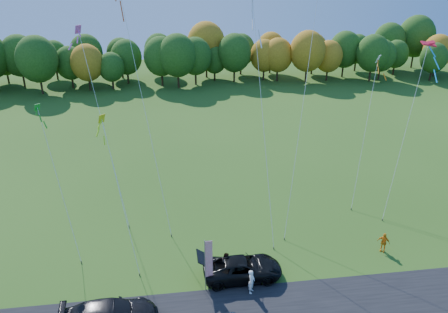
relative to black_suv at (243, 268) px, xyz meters
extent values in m
plane|color=#294F14|center=(-0.54, 0.00, -0.79)|extent=(160.00, 160.00, 0.00)
imported|color=black|center=(0.00, 0.00, 0.00)|extent=(5.71, 2.68, 1.58)
imported|color=white|center=(0.33, -1.61, 0.11)|extent=(0.66, 0.77, 1.79)
imported|color=gray|center=(-1.10, 0.61, 0.09)|extent=(0.74, 0.91, 1.77)
imported|color=orange|center=(11.54, 1.61, 0.03)|extent=(1.01, 0.90, 1.64)
cylinder|color=#999999|center=(-2.78, -0.91, 1.26)|extent=(0.06, 0.06, 4.11)
cube|color=red|center=(-2.53, -0.92, 1.67)|extent=(0.51, 0.04, 3.08)
cube|color=navy|center=(-2.53, -0.89, 2.81)|extent=(0.51, 0.03, 0.80)
cylinder|color=#4C3F33|center=(-4.99, 5.87, -0.69)|extent=(0.08, 0.08, 0.20)
cylinder|color=#4C3F33|center=(4.24, 4.15, -0.69)|extent=(0.08, 0.08, 0.20)
cylinder|color=#4C3F33|center=(3.06, 2.99, -0.69)|extent=(0.08, 0.08, 0.20)
cylinder|color=#4C3F33|center=(13.62, 5.81, -0.69)|extent=(0.08, 0.08, 0.20)
cube|color=#FF1C34|center=(19.04, 12.33, 13.41)|extent=(3.13, 1.09, 1.20)
cylinder|color=#4C3F33|center=(-7.42, 1.15, -0.69)|extent=(0.08, 0.08, 0.20)
cube|color=yellow|center=(-9.54, 6.09, 9.74)|extent=(1.14, 1.14, 1.35)
cylinder|color=#4C3F33|center=(-11.88, 3.23, -0.69)|extent=(0.08, 0.08, 0.20)
cube|color=#178E26|center=(-14.34, 7.68, 10.31)|extent=(0.96, 0.96, 1.13)
cylinder|color=#4C3F33|center=(11.62, 7.95, -0.69)|extent=(0.08, 0.08, 0.20)
cube|color=silver|center=(15.58, 14.60, 11.71)|extent=(1.22, 1.22, 1.45)
cylinder|color=#4C3F33|center=(-8.58, 7.78, -0.69)|extent=(0.08, 0.08, 0.20)
cube|color=#E94DB3|center=(-11.91, 14.62, 14.95)|extent=(1.24, 1.24, 1.47)
camera|label=1|loc=(-4.78, -25.01, 20.14)|focal=35.00mm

